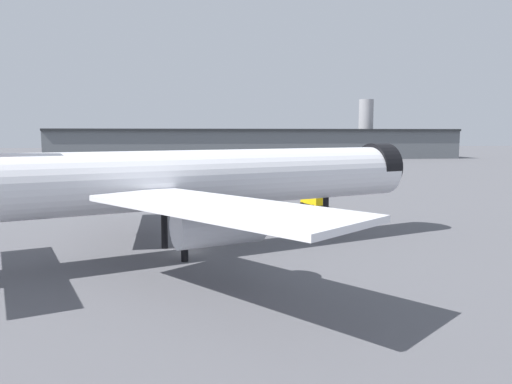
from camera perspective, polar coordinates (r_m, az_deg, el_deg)
The scene contains 6 objects.
ground at distance 58.13m, azimuth -7.78°, elevation -6.89°, with size 900.00×900.00×0.00m, color #56565B.
airliner_near_gate at distance 56.49m, azimuth -7.24°, elevation 1.38°, with size 63.82×56.72×19.08m.
airliner_far_taxiway at distance 170.46m, azimuth 8.37°, elevation 3.44°, with size 33.81×30.67×8.90m.
terminal_building at distance 267.87m, azimuth 0.73°, elevation 5.67°, with size 220.95×31.41×32.62m.
service_truck_front at distance 91.36m, azimuth 6.65°, elevation -0.86°, with size 3.81×5.92×3.00m.
traffic_cone_near_nose at distance 92.40m, azimuth -2.16°, elevation -1.49°, with size 0.61×0.61×0.76m, color #F2600C.
Camera 1 is at (-1.58, -56.48, 13.70)m, focal length 34.35 mm.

